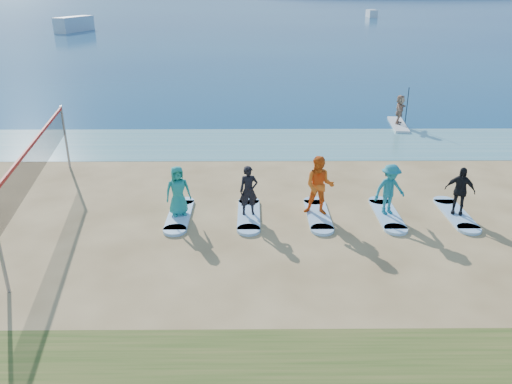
{
  "coord_description": "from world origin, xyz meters",
  "views": [
    {
      "loc": [
        -0.77,
        -11.69,
        6.78
      ],
      "look_at": [
        -0.66,
        2.0,
        1.1
      ],
      "focal_mm": 35.0,
      "sensor_mm": 36.0,
      "label": 1
    }
  ],
  "objects_px": {
    "boat_offshore_a": "(75,32)",
    "surfboard_0": "(179,215)",
    "student_0": "(178,191)",
    "surfboard_2": "(318,215)",
    "boat_offshore_b": "(371,17)",
    "student_4": "(460,191)",
    "paddleboard": "(398,125)",
    "student_1": "(249,191)",
    "surfboard_4": "(456,214)",
    "surfboard_1": "(249,215)",
    "volleyball_net": "(37,157)",
    "student_3": "(390,189)",
    "surfboard_3": "(387,215)",
    "paddleboarder": "(400,109)",
    "student_2": "(319,186)"
  },
  "relations": [
    {
      "from": "boat_offshore_a",
      "to": "surfboard_0",
      "type": "relative_size",
      "value": 3.68
    },
    {
      "from": "student_0",
      "to": "surfboard_2",
      "type": "relative_size",
      "value": 0.72
    },
    {
      "from": "boat_offshore_b",
      "to": "student_4",
      "type": "height_order",
      "value": "student_4"
    },
    {
      "from": "student_0",
      "to": "paddleboard",
      "type": "bearing_deg",
      "value": 27.83
    },
    {
      "from": "surfboard_0",
      "to": "student_1",
      "type": "height_order",
      "value": "student_1"
    },
    {
      "from": "paddleboard",
      "to": "surfboard_0",
      "type": "distance_m",
      "value": 14.85
    },
    {
      "from": "surfboard_2",
      "to": "student_4",
      "type": "height_order",
      "value": "student_4"
    },
    {
      "from": "surfboard_0",
      "to": "surfboard_4",
      "type": "height_order",
      "value": "same"
    },
    {
      "from": "surfboard_1",
      "to": "surfboard_4",
      "type": "distance_m",
      "value": 6.6
    },
    {
      "from": "boat_offshore_a",
      "to": "boat_offshore_b",
      "type": "distance_m",
      "value": 67.21
    },
    {
      "from": "volleyball_net",
      "to": "surfboard_1",
      "type": "distance_m",
      "value": 6.75
    },
    {
      "from": "student_3",
      "to": "surfboard_4",
      "type": "height_order",
      "value": "student_3"
    },
    {
      "from": "boat_offshore_b",
      "to": "student_3",
      "type": "distance_m",
      "value": 109.1
    },
    {
      "from": "paddleboard",
      "to": "surfboard_4",
      "type": "height_order",
      "value": "paddleboard"
    },
    {
      "from": "boat_offshore_a",
      "to": "student_3",
      "type": "distance_m",
      "value": 75.94
    },
    {
      "from": "paddleboard",
      "to": "boat_offshore_a",
      "type": "xyz_separation_m",
      "value": [
        -35.66,
        57.71,
        -0.06
      ]
    },
    {
      "from": "boat_offshore_a",
      "to": "surfboard_2",
      "type": "height_order",
      "value": "boat_offshore_a"
    },
    {
      "from": "surfboard_2",
      "to": "student_3",
      "type": "height_order",
      "value": "student_3"
    },
    {
      "from": "boat_offshore_b",
      "to": "surfboard_0",
      "type": "distance_m",
      "value": 110.68
    },
    {
      "from": "student_1",
      "to": "surfboard_2",
      "type": "bearing_deg",
      "value": -8.7
    },
    {
      "from": "surfboard_2",
      "to": "surfboard_4",
      "type": "height_order",
      "value": "same"
    },
    {
      "from": "paddleboard",
      "to": "boat_offshore_b",
      "type": "xyz_separation_m",
      "value": [
        19.86,
        95.57,
        -0.06
      ]
    },
    {
      "from": "student_1",
      "to": "surfboard_2",
      "type": "distance_m",
      "value": 2.35
    },
    {
      "from": "surfboard_3",
      "to": "volleyball_net",
      "type": "bearing_deg",
      "value": 178.62
    },
    {
      "from": "paddleboarder",
      "to": "surfboard_3",
      "type": "distance_m",
      "value": 11.55
    },
    {
      "from": "paddleboarder",
      "to": "boat_offshore_a",
      "type": "bearing_deg",
      "value": 54.48
    },
    {
      "from": "surfboard_2",
      "to": "student_4",
      "type": "xyz_separation_m",
      "value": [
        4.4,
        0.0,
        0.82
      ]
    },
    {
      "from": "paddleboarder",
      "to": "surfboard_2",
      "type": "bearing_deg",
      "value": 175.99
    },
    {
      "from": "student_4",
      "to": "student_3",
      "type": "bearing_deg",
      "value": -155.92
    },
    {
      "from": "surfboard_2",
      "to": "surfboard_3",
      "type": "height_order",
      "value": "same"
    },
    {
      "from": "boat_offshore_a",
      "to": "surfboard_4",
      "type": "xyz_separation_m",
      "value": [
        34.5,
        -68.72,
        0.04
      ]
    },
    {
      "from": "boat_offshore_b",
      "to": "surfboard_1",
      "type": "height_order",
      "value": "boat_offshore_b"
    },
    {
      "from": "surfboard_0",
      "to": "student_4",
      "type": "height_order",
      "value": "student_4"
    },
    {
      "from": "surfboard_2",
      "to": "volleyball_net",
      "type": "bearing_deg",
      "value": 178.27
    },
    {
      "from": "student_0",
      "to": "paddleboarder",
      "type": "bearing_deg",
      "value": 27.83
    },
    {
      "from": "surfboard_4",
      "to": "surfboard_2",
      "type": "bearing_deg",
      "value": 180.0
    },
    {
      "from": "boat_offshore_b",
      "to": "surfboard_3",
      "type": "xyz_separation_m",
      "value": [
        -23.22,
        -106.59,
        0.04
      ]
    },
    {
      "from": "surfboard_1",
      "to": "surfboard_3",
      "type": "bearing_deg",
      "value": 0.0
    },
    {
      "from": "surfboard_2",
      "to": "surfboard_3",
      "type": "xyz_separation_m",
      "value": [
        2.2,
        0.0,
        0.0
      ]
    },
    {
      "from": "paddleboard",
      "to": "surfboard_2",
      "type": "relative_size",
      "value": 1.36
    },
    {
      "from": "surfboard_0",
      "to": "surfboard_4",
      "type": "xyz_separation_m",
      "value": [
        8.79,
        0.0,
        0.0
      ]
    },
    {
      "from": "volleyball_net",
      "to": "surfboard_3",
      "type": "relative_size",
      "value": 4.07
    },
    {
      "from": "surfboard_3",
      "to": "student_2",
      "type": "bearing_deg",
      "value": 180.0
    },
    {
      "from": "volleyball_net",
      "to": "paddleboard",
      "type": "distance_m",
      "value": 17.94
    },
    {
      "from": "student_2",
      "to": "surfboard_4",
      "type": "distance_m",
      "value": 4.51
    },
    {
      "from": "student_3",
      "to": "surfboard_4",
      "type": "relative_size",
      "value": 0.74
    },
    {
      "from": "boat_offshore_b",
      "to": "student_4",
      "type": "xyz_separation_m",
      "value": [
        -21.02,
        -106.59,
        0.86
      ]
    },
    {
      "from": "surfboard_1",
      "to": "surfboard_3",
      "type": "relative_size",
      "value": 1.0
    },
    {
      "from": "surfboard_1",
      "to": "student_4",
      "type": "distance_m",
      "value": 6.65
    },
    {
      "from": "surfboard_0",
      "to": "student_2",
      "type": "height_order",
      "value": "student_2"
    }
  ]
}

